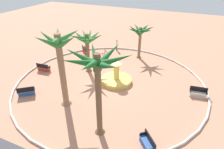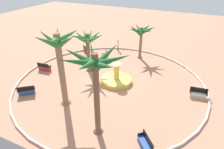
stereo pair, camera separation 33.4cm
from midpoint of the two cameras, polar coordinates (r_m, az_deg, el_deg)
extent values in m
plane|color=tan|center=(21.50, -0.97, -2.38)|extent=(80.00, 80.00, 0.00)
torus|color=silver|center=(21.45, -0.98, -2.15)|extent=(19.99, 19.99, 0.20)
cylinder|color=gold|center=(21.50, 0.79, -1.68)|extent=(3.31, 3.31, 0.45)
cylinder|color=#236093|center=(21.52, 0.79, -1.76)|extent=(2.91, 2.91, 0.34)
cylinder|color=gold|center=(20.98, 0.81, 0.78)|extent=(0.60, 0.60, 1.65)
cylinder|color=#F1C954|center=(20.57, 0.83, 2.95)|extent=(1.06, 1.06, 0.12)
cylinder|color=brown|center=(13.76, -4.57, -6.51)|extent=(0.43, 0.43, 6.49)
cone|color=brown|center=(15.70, -4.13, -15.43)|extent=(0.81, 0.81, 0.50)
cone|color=#1E6028|center=(12.80, -9.51, 5.02)|extent=(2.40, 0.68, 1.31)
cone|color=#1E6028|center=(12.01, -9.99, 3.45)|extent=(1.97, 2.17, 1.26)
cone|color=#1E6028|center=(11.35, -7.20, 2.51)|extent=(0.83, 2.43, 1.12)
cone|color=#1E6028|center=(11.45, -2.53, 2.43)|extent=(2.28, 1.79, 1.30)
cone|color=#1E6028|center=(12.18, -0.01, 4.16)|extent=(2.42, 1.29, 1.31)
cone|color=#1E6028|center=(13.04, -1.75, 5.73)|extent=(1.20, 2.42, 1.38)
cone|color=#1E6028|center=(13.30, -5.75, 5.36)|extent=(1.84, 2.15, 1.64)
cylinder|color=#8E6B4C|center=(17.24, -14.64, 0.73)|extent=(0.53, 0.53, 6.63)
cone|color=#8E6B4C|center=(18.85, -13.48, -7.49)|extent=(1.00, 1.00, 0.50)
cone|color=#337F38|center=(16.66, -18.20, 9.82)|extent=(1.97, 0.57, 1.48)
cone|color=#337F38|center=(15.98, -18.79, 8.90)|extent=(1.62, 1.91, 1.49)
cone|color=#337F38|center=(15.19, -16.61, 9.16)|extent=(1.45, 2.06, 1.08)
cone|color=#337F38|center=(15.61, -13.51, 9.22)|extent=(1.99, 0.63, 1.47)
cone|color=#337F38|center=(16.37, -12.93, 10.84)|extent=(1.54, 2.02, 1.18)
cone|color=#337F38|center=(16.95, -15.83, 10.96)|extent=(1.63, 1.97, 1.26)
cylinder|color=brown|center=(23.03, -7.38, 6.03)|extent=(0.42, 0.42, 4.58)
cone|color=brown|center=(23.90, -7.07, 1.53)|extent=(0.81, 0.81, 0.50)
cone|color=#337F38|center=(22.93, -9.42, 10.61)|extent=(2.08, 0.82, 1.45)
cone|color=#337F38|center=(22.18, -10.16, 10.44)|extent=(1.90, 1.82, 1.11)
cone|color=#337F38|center=(21.68, -9.03, 9.70)|extent=(0.68, 2.07, 1.36)
cone|color=#337F38|center=(21.51, -7.41, 9.72)|extent=(1.68, 1.98, 1.32)
cone|color=#337F38|center=(21.68, -6.31, 9.84)|extent=(2.09, 1.36, 1.39)
cone|color=#337F38|center=(22.18, -5.42, 10.30)|extent=(2.11, 1.13, 1.41)
cone|color=#337F38|center=(22.80, -5.75, 10.75)|extent=(1.47, 2.03, 1.46)
cone|color=#337F38|center=(23.18, -6.98, 11.01)|extent=(0.97, 2.10, 1.44)
cone|color=#337F38|center=(23.21, -8.31, 11.37)|extent=(1.87, 1.85, 1.15)
cylinder|color=brown|center=(26.80, 7.59, 8.96)|extent=(0.37, 0.37, 4.20)
cone|color=brown|center=(27.49, 7.34, 5.34)|extent=(0.70, 0.70, 0.50)
cone|color=#1E6028|center=(26.56, 6.14, 12.58)|extent=(1.95, 0.69, 1.42)
cone|color=#1E6028|center=(25.84, 6.08, 12.45)|extent=(1.78, 1.79, 1.17)
cone|color=#1E6028|center=(25.40, 7.58, 12.08)|extent=(0.88, 2.03, 1.15)
cone|color=#1E6028|center=(25.63, 9.32, 12.26)|extent=(2.00, 1.42, 1.04)
cone|color=#1E6028|center=(26.52, 9.72, 12.61)|extent=(1.95, 1.55, 1.19)
cone|color=#1E6028|center=(26.95, 9.00, 13.06)|extent=(1.16, 2.04, 1.09)
cone|color=#1E6028|center=(26.99, 6.92, 13.13)|extent=(1.80, 1.77, 1.16)
cube|color=#335BA8|center=(14.66, 9.32, -18.83)|extent=(1.42, 1.54, 0.12)
cube|color=black|center=(14.51, 10.20, -17.82)|extent=(1.10, 1.27, 0.50)
cube|color=#2B4E8F|center=(14.85, 9.24, -19.49)|extent=(1.31, 1.42, 0.39)
cube|color=black|center=(15.01, 8.11, -16.48)|extent=(0.39, 0.35, 0.24)
cube|color=#335BA8|center=(21.13, -23.81, -4.37)|extent=(1.55, 1.40, 0.12)
cube|color=black|center=(20.80, -24.02, -3.99)|extent=(1.29, 1.08, 0.50)
cube|color=#2B4E8F|center=(21.26, -23.67, -4.94)|extent=(1.43, 1.29, 0.39)
cube|color=black|center=(21.21, -25.86, -4.29)|extent=(0.35, 0.40, 0.24)
cube|color=black|center=(20.93, -21.87, -3.80)|extent=(0.35, 0.40, 0.24)
cube|color=#B73D33|center=(28.94, -7.97, 6.97)|extent=(1.52, 1.45, 0.12)
cube|color=black|center=(28.77, -8.41, 7.46)|extent=(1.24, 1.14, 0.50)
cube|color=#9C342B|center=(29.03, -7.93, 6.51)|extent=(1.40, 1.33, 0.39)
cube|color=black|center=(29.56, -8.41, 7.72)|extent=(0.36, 0.39, 0.24)
cube|color=black|center=(28.21, -7.55, 6.72)|extent=(0.36, 0.39, 0.24)
cube|color=beige|center=(20.72, 23.07, -4.90)|extent=(1.65, 0.69, 0.12)
cube|color=black|center=(20.74, 23.20, -3.89)|extent=(1.60, 0.27, 0.50)
cube|color=#B6ADA0|center=(20.85, 22.94, -5.48)|extent=(1.52, 0.63, 0.39)
cube|color=black|center=(20.77, 25.18, -4.84)|extent=(0.13, 0.46, 0.24)
cube|color=black|center=(20.55, 21.09, -4.29)|extent=(0.13, 0.46, 0.24)
cube|color=#B73D33|center=(25.12, -19.38, 1.95)|extent=(1.64, 0.63, 0.12)
cube|color=black|center=(24.85, -19.78, 2.35)|extent=(1.60, 0.21, 0.50)
cube|color=#9C342B|center=(25.23, -19.29, 1.43)|extent=(1.50, 0.58, 0.39)
cube|color=black|center=(25.51, -20.77, 2.46)|extent=(0.12, 0.46, 0.24)
cube|color=black|center=(24.63, -18.05, 1.99)|extent=(0.12, 0.46, 0.24)
torus|color=black|center=(27.00, -3.26, 5.34)|extent=(0.12, 0.72, 0.72)
torus|color=black|center=(27.78, -2.17, 6.08)|extent=(0.12, 0.72, 0.72)
cylinder|color=#B21919|center=(27.30, -2.72, 6.17)|extent=(0.13, 0.95, 0.05)
cylinder|color=#B21919|center=(27.52, -2.35, 6.71)|extent=(0.04, 0.04, 0.30)
cube|color=black|center=(27.45, -2.36, 7.03)|extent=(0.12, 0.21, 0.06)
cylinder|color=#B21919|center=(26.89, -3.22, 6.09)|extent=(0.44, 0.07, 0.03)
cylinder|color=#33333D|center=(29.62, 1.06, 7.73)|extent=(0.14, 0.14, 0.84)
cylinder|color=#33333D|center=(29.45, 1.06, 7.60)|extent=(0.14, 0.14, 0.84)
cube|color=white|center=(29.28, 1.07, 8.94)|extent=(0.31, 0.39, 0.56)
sphere|color=#9E7051|center=(29.15, 1.08, 9.67)|extent=(0.22, 0.22, 0.22)
cylinder|color=white|center=(29.49, 1.08, 9.09)|extent=(0.09, 0.09, 0.53)
cylinder|color=white|center=(29.08, 1.07, 8.79)|extent=(0.09, 0.09, 0.53)
camera|label=1|loc=(0.17, -90.46, -0.25)|focal=31.87mm
camera|label=2|loc=(0.17, 89.54, 0.25)|focal=31.87mm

